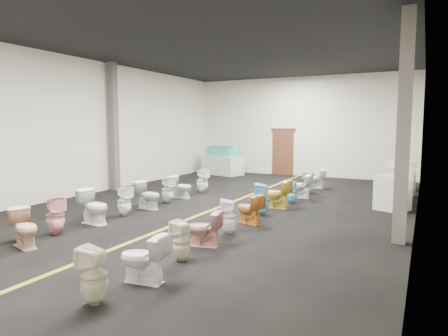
{
  "coord_description": "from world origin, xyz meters",
  "views": [
    {
      "loc": [
        5.14,
        -9.89,
        2.3
      ],
      "look_at": [
        -0.37,
        1.0,
        1.0
      ],
      "focal_mm": 32.0,
      "sensor_mm": 36.0,
      "label": 1
    }
  ],
  "objects": [
    {
      "name": "appliance_crate_c",
      "position": [
        4.4,
        4.27,
        0.45
      ],
      "size": [
        1.02,
        1.02,
        0.9
      ],
      "primitive_type": "cube",
      "rotation": [
        0.0,
        0.0,
        -0.35
      ],
      "color": "silver",
      "rests_on": "floor"
    },
    {
      "name": "floor",
      "position": [
        0.0,
        0.0,
        0.0
      ],
      "size": [
        16.0,
        16.0,
        0.0
      ],
      "primitive_type": "plane",
      "color": "black",
      "rests_on": "ground"
    },
    {
      "name": "door_frame",
      "position": [
        -0.8,
        7.95,
        2.12
      ],
      "size": [
        1.15,
        0.08,
        0.1
      ],
      "primitive_type": "cube",
      "color": "#331C11",
      "rests_on": "back_door"
    },
    {
      "name": "toilet_left_5",
      "position": [
        -1.65,
        -2.1,
        0.38
      ],
      "size": [
        0.4,
        0.4,
        0.77
      ],
      "primitive_type": "imported",
      "rotation": [
        0.0,
        0.0,
        1.42
      ],
      "color": "white",
      "rests_on": "floor"
    },
    {
      "name": "toilet_right_0",
      "position": [
        1.42,
        -6.23,
        0.39
      ],
      "size": [
        0.4,
        0.39,
        0.77
      ],
      "primitive_type": "imported",
      "rotation": [
        0.0,
        0.0,
        -1.44
      ],
      "color": "beige",
      "rests_on": "floor"
    },
    {
      "name": "appliance_crate_d",
      "position": [
        4.4,
        5.76,
        0.53
      ],
      "size": [
        0.98,
        0.98,
        1.05
      ],
      "primitive_type": "cube",
      "rotation": [
        0.0,
        0.0,
        -0.43
      ],
      "color": "silver",
      "rests_on": "floor"
    },
    {
      "name": "ceiling",
      "position": [
        0.0,
        0.0,
        4.5
      ],
      "size": [
        16.0,
        16.0,
        0.0
      ],
      "primitive_type": "plane",
      "rotation": [
        3.14,
        0.0,
        0.0
      ],
      "color": "black",
      "rests_on": "ground"
    },
    {
      "name": "appliance_crate_a",
      "position": [
        4.4,
        1.78,
        0.48
      ],
      "size": [
        0.97,
        0.97,
        0.95
      ],
      "primitive_type": "cube",
      "rotation": [
        0.0,
        0.0,
        -0.41
      ],
      "color": "silver",
      "rests_on": "floor"
    },
    {
      "name": "toilet_right_10",
      "position": [
        1.65,
        3.43,
        0.39
      ],
      "size": [
        0.43,
        0.43,
        0.79
      ],
      "primitive_type": "imported",
      "rotation": [
        0.0,
        0.0,
        -1.81
      ],
      "color": "beige",
      "rests_on": "floor"
    },
    {
      "name": "wall_left",
      "position": [
        -5.0,
        0.0,
        2.25
      ],
      "size": [
        0.0,
        16.0,
        16.0
      ],
      "primitive_type": "plane",
      "rotation": [
        1.57,
        0.0,
        1.57
      ],
      "color": "beige",
      "rests_on": "ground"
    },
    {
      "name": "toilet_left_3",
      "position": [
        -1.76,
        -4.14,
        0.42
      ],
      "size": [
        0.49,
        0.48,
        0.83
      ],
      "primitive_type": "imported",
      "rotation": [
        0.0,
        0.0,
        1.21
      ],
      "color": "#F8ABA8",
      "rests_on": "floor"
    },
    {
      "name": "toilet_right_7",
      "position": [
        1.49,
        0.58,
        0.4
      ],
      "size": [
        0.83,
        0.52,
        0.81
      ],
      "primitive_type": "imported",
      "rotation": [
        0.0,
        0.0,
        -1.66
      ],
      "color": "yellow",
      "rests_on": "floor"
    },
    {
      "name": "toilet_left_7",
      "position": [
        -1.65,
        -0.19,
        0.4
      ],
      "size": [
        0.42,
        0.41,
        0.8
      ],
      "primitive_type": "imported",
      "rotation": [
        0.0,
        0.0,
        1.42
      ],
      "color": "white",
      "rests_on": "floor"
    },
    {
      "name": "display_table",
      "position": [
        -3.37,
        6.78,
        0.42
      ],
      "size": [
        2.09,
        1.43,
        0.85
      ],
      "primitive_type": "cube",
      "rotation": [
        0.0,
        0.0,
        -0.28
      ],
      "color": "silver",
      "rests_on": "floor"
    },
    {
      "name": "toilet_left_8",
      "position": [
        -1.77,
        0.75,
        0.36
      ],
      "size": [
        0.71,
        0.43,
        0.71
      ],
      "primitive_type": "imported",
      "rotation": [
        0.0,
        0.0,
        1.62
      ],
      "color": "white",
      "rests_on": "floor"
    },
    {
      "name": "toilet_left_4",
      "position": [
        -1.74,
        -3.05,
        0.41
      ],
      "size": [
        0.85,
        0.56,
        0.82
      ],
      "primitive_type": "imported",
      "rotation": [
        0.0,
        0.0,
        1.44
      ],
      "color": "white",
      "rests_on": "floor"
    },
    {
      "name": "wall_right",
      "position": [
        5.0,
        0.0,
        2.25
      ],
      "size": [
        0.0,
        16.0,
        16.0
      ],
      "primitive_type": "plane",
      "rotation": [
        1.57,
        0.0,
        -1.57
      ],
      "color": "beige",
      "rests_on": "ground"
    },
    {
      "name": "toilet_right_6",
      "position": [
        1.46,
        -0.41,
        0.42
      ],
      "size": [
        0.46,
        0.46,
        0.84
      ],
      "primitive_type": "imported",
      "rotation": [
        0.0,
        0.0,
        -1.33
      ],
      "color": "#7AC3E6",
      "rests_on": "floor"
    },
    {
      "name": "toilet_right_4",
      "position": [
        1.46,
        -2.4,
        0.38
      ],
      "size": [
        0.45,
        0.45,
        0.75
      ],
      "primitive_type": "imported",
      "rotation": [
        0.0,
        0.0,
        -1.16
      ],
      "color": "white",
      "rests_on": "floor"
    },
    {
      "name": "toilet_right_11",
      "position": [
        1.58,
        4.53,
        0.36
      ],
      "size": [
        0.8,
        0.62,
        0.72
      ],
      "primitive_type": "imported",
      "rotation": [
        0.0,
        0.0,
        -1.22
      ],
      "color": "white",
      "rests_on": "floor"
    },
    {
      "name": "toilet_left_6",
      "position": [
        -1.66,
        -1.12,
        0.38
      ],
      "size": [
        0.78,
        0.49,
        0.77
      ],
      "primitive_type": "imported",
      "rotation": [
        0.0,
        0.0,
        1.49
      ],
      "color": "silver",
      "rests_on": "floor"
    },
    {
      "name": "toilet_right_9",
      "position": [
        1.61,
        2.43,
        0.39
      ],
      "size": [
        0.77,
        0.46,
        0.77
      ],
      "primitive_type": "imported",
      "rotation": [
        0.0,
        0.0,
        -1.53
      ],
      "color": "white",
      "rests_on": "floor"
    },
    {
      "name": "toilet_right_2",
      "position": [
        1.5,
        -4.31,
        0.35
      ],
      "size": [
        0.38,
        0.37,
        0.7
      ],
      "primitive_type": "imported",
      "rotation": [
        0.0,
        0.0,
        -1.77
      ],
      "color": "beige",
      "rests_on": "floor"
    },
    {
      "name": "toilet_left_9",
      "position": [
        -1.62,
        1.83,
        0.43
      ],
      "size": [
        0.42,
        0.42,
        0.86
      ],
      "primitive_type": "imported",
      "rotation": [
        0.0,
        0.0,
        1.49
      ],
      "color": "white",
      "rests_on": "floor"
    },
    {
      "name": "aisle_stripe",
      "position": [
        0.0,
        0.0,
        0.0
      ],
      "size": [
        0.12,
        15.6,
        0.01
      ],
      "primitive_type": "cube",
      "color": "olive",
      "rests_on": "floor"
    },
    {
      "name": "toilet_right_5",
      "position": [
        1.51,
        -1.4,
        0.36
      ],
      "size": [
        0.8,
        0.62,
        0.72
      ],
      "primitive_type": "imported",
      "rotation": [
        0.0,
        0.0,
        -1.93
      ],
      "color": "orange",
      "rests_on": "floor"
    },
    {
      "name": "toilet_right_3",
      "position": [
        1.43,
        -3.41,
        0.35
      ],
      "size": [
        0.74,
        0.51,
        0.69
      ],
      "primitive_type": "imported",
      "rotation": [
        0.0,
        0.0,
        -1.37
      ],
      "color": "#DB9691",
      "rests_on": "floor"
    },
    {
      "name": "toilet_left_2",
      "position": [
        -1.57,
        -5.0,
        0.37
      ],
      "size": [
        0.82,
        0.61,
        0.75
      ],
      "primitive_type": "imported",
      "rotation": [
        0.0,
        0.0,
        1.27
      ],
      "color": "#E3B18C",
      "rests_on": "floor"
    },
    {
      "name": "column_left",
      "position": [
        -4.75,
        1.0,
        2.25
      ],
      "size": [
        0.25,
        0.25,
        4.5
      ],
      "primitive_type": "cube",
      "color": "#59544C",
      "rests_on": "floor"
    },
    {
      "name": "bathtub",
      "position": [
        -3.37,
        6.78,
        1.07
      ],
      "size": [
        1.82,
        0.98,
        0.55
      ],
      "rotation": [
        0.0,
        0.0,
        -0.27
      ],
      "color": "#43C2B3",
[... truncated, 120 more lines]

